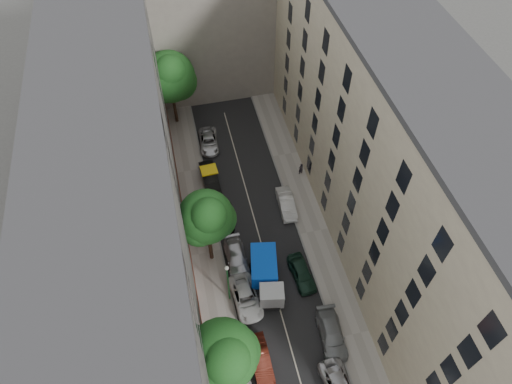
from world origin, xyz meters
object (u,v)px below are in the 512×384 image
object	(u,v)px
car_left_3	(236,258)
car_left_6	(209,141)
car_right_1	(332,335)
pedestrian	(301,169)
car_right_3	(286,204)
lamp_post	(228,280)
car_left_1	(260,359)
car_left_5	(210,177)
tree_near	(224,357)
car_right_2	(302,273)
car_left_4	(226,217)
car_left_2	(246,298)
tree_far	(170,79)
tree_mid	(207,219)
tarp_truck	(266,275)

from	to	relation	value
car_left_3	car_left_6	size ratio (longest dim) A/B	1.02
car_right_1	pedestrian	world-z (taller)	pedestrian
car_right_3	lamp_post	bearing A→B (deg)	-129.04
car_left_1	car_right_1	size ratio (longest dim) A/B	0.88
car_left_3	car_right_1	distance (m)	11.25
car_left_1	lamp_post	size ratio (longest dim) A/B	0.75
car_right_3	pedestrian	size ratio (longest dim) A/B	2.79
car_left_1	car_left_5	distance (m)	20.42
car_right_1	lamp_post	world-z (taller)	lamp_post
car_left_3	tree_near	distance (m)	12.81
car_right_2	tree_near	xyz separation A→B (m)	(-8.54, -7.98, 5.77)
car_left_4	car_left_5	distance (m)	5.65
car_left_6	car_left_3	bearing A→B (deg)	-85.68
car_right_1	tree_near	world-z (taller)	tree_near
car_left_2	car_right_1	xyz separation A→B (m)	(6.40, -5.00, 0.03)
car_left_3	tree_far	world-z (taller)	tree_far
car_left_6	car_right_3	size ratio (longest dim) A/B	1.07
lamp_post	car_left_6	bearing A→B (deg)	85.97
car_right_3	car_right_2	bearing A→B (deg)	-93.31
car_left_2	tree_mid	world-z (taller)	tree_mid
car_left_2	car_right_2	world-z (taller)	car_right_2
car_left_2	pedestrian	size ratio (longest dim) A/B	3.14
tree_far	pedestrian	size ratio (longest dim) A/B	6.27
car_right_1	pedestrian	size ratio (longest dim) A/B	3.15
car_left_5	lamp_post	xyz separation A→B (m)	(-0.60, -14.28, 2.99)
car_right_2	car_right_1	bearing A→B (deg)	-87.39
car_right_1	car_left_3	bearing A→B (deg)	129.24
tree_near	lamp_post	xyz separation A→B (m)	(1.54, 7.30, -2.75)
car_left_1	car_left_5	xyz separation A→B (m)	(-0.80, 20.40, 0.04)
tarp_truck	car_right_2	world-z (taller)	tarp_truck
car_right_2	tree_far	world-z (taller)	tree_far
car_left_2	tarp_truck	bearing A→B (deg)	27.95
tree_near	car_right_2	bearing A→B (deg)	43.06
car_left_3	lamp_post	size ratio (longest dim) A/B	0.82
tree_near	car_left_5	bearing A→B (deg)	84.34
tree_mid	pedestrian	xyz separation A→B (m)	(11.36, 8.53, -5.78)
car_left_4	tree_far	xyz separation A→B (m)	(-3.01, 15.99, 5.96)
car_left_1	car_right_2	xyz separation A→B (m)	(5.60, 6.80, 0.02)
car_left_4	car_left_6	size ratio (longest dim) A/B	0.83
car_right_1	lamp_post	distance (m)	10.03
car_left_1	tree_far	world-z (taller)	tree_far
car_left_2	tree_near	distance (m)	9.41
lamp_post	car_left_5	bearing A→B (deg)	87.59
car_left_3	tree_far	size ratio (longest dim) A/B	0.49
tarp_truck	car_left_5	size ratio (longest dim) A/B	1.34
car_left_2	car_left_6	size ratio (longest dim) A/B	1.06
car_right_1	pedestrian	distance (m)	18.77
car_left_3	car_right_1	world-z (taller)	car_right_1
car_left_6	tree_near	distance (m)	27.96
car_left_3	car_right_1	bearing A→B (deg)	-55.71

